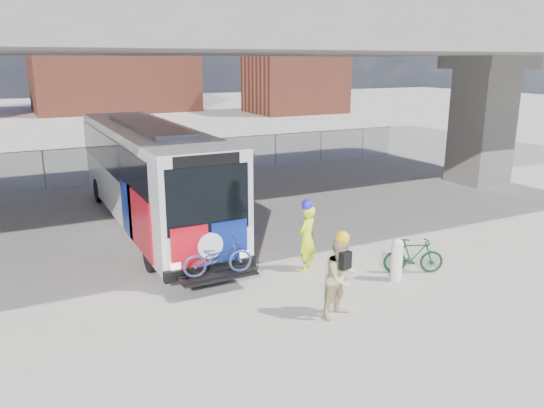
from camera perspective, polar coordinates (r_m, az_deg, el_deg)
ground at (r=16.56m, az=-2.13°, el=-5.25°), size 160.00×160.00×0.00m
bus at (r=19.34m, az=-13.08°, el=3.84°), size 2.67×12.99×3.69m
overpass at (r=19.25m, az=-7.59°, el=17.33°), size 40.00×16.00×7.95m
chainlink_fence at (r=27.25m, az=-12.91°, el=5.59°), size 30.00×0.06×30.00m
brick_buildings at (r=62.81m, az=-20.54°, el=13.91°), size 54.00×22.00×12.00m
smokestack at (r=72.39m, az=-11.11°, el=20.22°), size 2.20×2.20×25.00m
bollard at (r=14.73m, az=13.28°, el=-5.70°), size 0.31×0.31×1.18m
cyclist_hivis at (r=14.93m, az=3.78°, el=-3.51°), size 0.83×0.75×2.08m
cyclist_tan at (r=12.38m, az=7.44°, el=-7.73°), size 1.07×0.93×2.08m
bike_parked at (r=15.37m, az=14.97°, el=-5.42°), size 1.73×1.15×1.01m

